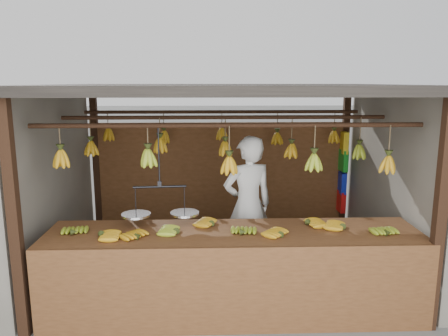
{
  "coord_description": "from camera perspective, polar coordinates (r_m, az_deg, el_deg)",
  "views": [
    {
      "loc": [
        -0.2,
        -5.42,
        2.43
      ],
      "look_at": [
        0.0,
        0.3,
        1.3
      ],
      "focal_mm": 35.0,
      "sensor_mm": 36.0,
      "label": 1
    }
  ],
  "objects": [
    {
      "name": "ground",
      "position": [
        5.94,
        0.1,
        -12.97
      ],
      "size": [
        80.0,
        80.0,
        0.0
      ],
      "primitive_type": "plane",
      "color": "#5B5B57"
    },
    {
      "name": "stall",
      "position": [
        5.77,
        -0.01,
        6.61
      ],
      "size": [
        4.3,
        3.3,
        2.4
      ],
      "color": "black",
      "rests_on": "ground"
    },
    {
      "name": "counter",
      "position": [
        4.52,
        1.32,
        -11.04
      ],
      "size": [
        3.9,
        0.89,
        0.96
      ],
      "color": "brown",
      "rests_on": "ground"
    },
    {
      "name": "hanging_bananas",
      "position": [
        5.49,
        0.14,
        2.7
      ],
      "size": [
        3.56,
        2.25,
        0.39
      ],
      "color": "#C18714",
      "rests_on": "ground"
    },
    {
      "name": "balance_scale",
      "position": [
        4.64,
        -8.3,
        -5.45
      ],
      "size": [
        0.8,
        0.33,
        0.95
      ],
      "color": "black",
      "rests_on": "ground"
    },
    {
      "name": "vendor",
      "position": [
        5.54,
        3.14,
        -4.97
      ],
      "size": [
        0.75,
        0.6,
        1.79
      ],
      "primitive_type": "imported",
      "rotation": [
        0.0,
        0.0,
        3.44
      ],
      "color": "white",
      "rests_on": "ground"
    },
    {
      "name": "bag_bundles",
      "position": [
        7.24,
        15.24,
        -0.5
      ],
      "size": [
        0.08,
        0.26,
        1.3
      ],
      "color": "yellow",
      "rests_on": "ground"
    }
  ]
}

